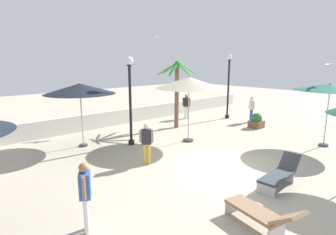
{
  "coord_description": "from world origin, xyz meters",
  "views": [
    {
      "loc": [
        -7.85,
        -5.59,
        3.79
      ],
      "look_at": [
        0.0,
        2.96,
        1.4
      ],
      "focal_mm": 29.76,
      "sensor_mm": 36.0,
      "label": 1
    }
  ],
  "objects_px": {
    "patio_umbrella_4": "(189,83)",
    "guest_0": "(252,107)",
    "lamp_post_0": "(229,82)",
    "guest_2": "(147,140)",
    "seagull_1": "(155,37)",
    "patio_umbrella_2": "(330,88)",
    "lamp_post_1": "(130,91)",
    "planter": "(256,121)",
    "guest_1": "(186,104)",
    "lounge_chair_0": "(262,213)",
    "patio_umbrella_3": "(80,89)",
    "guest_3": "(85,191)",
    "lounge_chair_1": "(280,173)",
    "palm_tree_0": "(177,84)",
    "seagull_0": "(329,65)"
  },
  "relations": [
    {
      "from": "patio_umbrella_2",
      "to": "patio_umbrella_3",
      "type": "relative_size",
      "value": 0.99
    },
    {
      "from": "guest_2",
      "to": "seagull_1",
      "type": "relative_size",
      "value": 1.61
    },
    {
      "from": "patio_umbrella_4",
      "to": "guest_0",
      "type": "distance_m",
      "value": 6.24
    },
    {
      "from": "planter",
      "to": "guest_1",
      "type": "bearing_deg",
      "value": 104.01
    },
    {
      "from": "lamp_post_1",
      "to": "guest_0",
      "type": "xyz_separation_m",
      "value": [
        8.28,
        -1.15,
        -1.5
      ]
    },
    {
      "from": "palm_tree_0",
      "to": "lamp_post_1",
      "type": "distance_m",
      "value": 4.0
    },
    {
      "from": "patio_umbrella_2",
      "to": "guest_2",
      "type": "xyz_separation_m",
      "value": [
        -7.26,
        3.64,
        -1.71
      ]
    },
    {
      "from": "palm_tree_0",
      "to": "seagull_1",
      "type": "relative_size",
      "value": 3.96
    },
    {
      "from": "guest_1",
      "to": "seagull_1",
      "type": "distance_m",
      "value": 4.8
    },
    {
      "from": "patio_umbrella_2",
      "to": "lamp_post_0",
      "type": "relative_size",
      "value": 0.73
    },
    {
      "from": "patio_umbrella_2",
      "to": "guest_2",
      "type": "bearing_deg",
      "value": 153.37
    },
    {
      "from": "patio_umbrella_4",
      "to": "lounge_chair_0",
      "type": "xyz_separation_m",
      "value": [
        -3.93,
        -6.0,
        -2.38
      ]
    },
    {
      "from": "patio_umbrella_2",
      "to": "palm_tree_0",
      "type": "relative_size",
      "value": 0.8
    },
    {
      "from": "seagull_1",
      "to": "guest_3",
      "type": "bearing_deg",
      "value": -138.29
    },
    {
      "from": "guest_2",
      "to": "lounge_chair_0",
      "type": "bearing_deg",
      "value": -97.01
    },
    {
      "from": "patio_umbrella_3",
      "to": "guest_3",
      "type": "relative_size",
      "value": 1.87
    },
    {
      "from": "seagull_0",
      "to": "lounge_chair_0",
      "type": "bearing_deg",
      "value": -168.63
    },
    {
      "from": "lounge_chair_1",
      "to": "guest_0",
      "type": "distance_m",
      "value": 9.2
    },
    {
      "from": "guest_0",
      "to": "lamp_post_0",
      "type": "bearing_deg",
      "value": 94.33
    },
    {
      "from": "patio_umbrella_4",
      "to": "guest_0",
      "type": "height_order",
      "value": "patio_umbrella_4"
    },
    {
      "from": "guest_3",
      "to": "seagull_1",
      "type": "height_order",
      "value": "seagull_1"
    },
    {
      "from": "patio_umbrella_2",
      "to": "lamp_post_1",
      "type": "distance_m",
      "value": 8.71
    },
    {
      "from": "patio_umbrella_4",
      "to": "planter",
      "type": "height_order",
      "value": "patio_umbrella_4"
    },
    {
      "from": "lamp_post_1",
      "to": "patio_umbrella_4",
      "type": "bearing_deg",
      "value": -31.16
    },
    {
      "from": "lamp_post_0",
      "to": "guest_0",
      "type": "bearing_deg",
      "value": -85.67
    },
    {
      "from": "palm_tree_0",
      "to": "guest_0",
      "type": "relative_size",
      "value": 2.35
    },
    {
      "from": "patio_umbrella_3",
      "to": "seagull_1",
      "type": "xyz_separation_m",
      "value": [
        5.33,
        1.25,
        2.5
      ]
    },
    {
      "from": "patio_umbrella_3",
      "to": "planter",
      "type": "bearing_deg",
      "value": -20.96
    },
    {
      "from": "palm_tree_0",
      "to": "guest_3",
      "type": "bearing_deg",
      "value": -145.74
    },
    {
      "from": "palm_tree_0",
      "to": "patio_umbrella_4",
      "type": "bearing_deg",
      "value": -123.3
    },
    {
      "from": "guest_2",
      "to": "seagull_1",
      "type": "bearing_deg",
      "value": 46.96
    },
    {
      "from": "patio_umbrella_2",
      "to": "seagull_1",
      "type": "relative_size",
      "value": 3.15
    },
    {
      "from": "planter",
      "to": "lounge_chair_1",
      "type": "bearing_deg",
      "value": -144.74
    },
    {
      "from": "palm_tree_0",
      "to": "lounge_chair_0",
      "type": "bearing_deg",
      "value": -123.21
    },
    {
      "from": "patio_umbrella_2",
      "to": "planter",
      "type": "xyz_separation_m",
      "value": [
        0.91,
        3.89,
        -2.25
      ]
    },
    {
      "from": "palm_tree_0",
      "to": "guest_1",
      "type": "bearing_deg",
      "value": 31.52
    },
    {
      "from": "patio_umbrella_3",
      "to": "seagull_0",
      "type": "relative_size",
      "value": 3.33
    },
    {
      "from": "patio_umbrella_2",
      "to": "seagull_0",
      "type": "height_order",
      "value": "seagull_0"
    },
    {
      "from": "patio_umbrella_3",
      "to": "lounge_chair_0",
      "type": "distance_m",
      "value": 8.93
    },
    {
      "from": "patio_umbrella_2",
      "to": "guest_1",
      "type": "height_order",
      "value": "patio_umbrella_2"
    },
    {
      "from": "guest_0",
      "to": "guest_3",
      "type": "relative_size",
      "value": 0.98
    },
    {
      "from": "lounge_chair_0",
      "to": "guest_1",
      "type": "distance_m",
      "value": 12.39
    },
    {
      "from": "patio_umbrella_2",
      "to": "seagull_1",
      "type": "xyz_separation_m",
      "value": [
        -2.67,
        8.56,
        2.45
      ]
    },
    {
      "from": "lounge_chair_1",
      "to": "guest_3",
      "type": "relative_size",
      "value": 1.17
    },
    {
      "from": "lamp_post_1",
      "to": "guest_2",
      "type": "relative_size",
      "value": 2.57
    },
    {
      "from": "lamp_post_1",
      "to": "guest_2",
      "type": "xyz_separation_m",
      "value": [
        -1.0,
        -2.41,
        -1.55
      ]
    },
    {
      "from": "lounge_chair_0",
      "to": "guest_0",
      "type": "relative_size",
      "value": 1.22
    },
    {
      "from": "patio_umbrella_4",
      "to": "planter",
      "type": "distance_m",
      "value": 5.47
    },
    {
      "from": "lamp_post_1",
      "to": "seagull_1",
      "type": "height_order",
      "value": "seagull_1"
    },
    {
      "from": "lounge_chair_0",
      "to": "seagull_0",
      "type": "height_order",
      "value": "seagull_0"
    }
  ]
}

